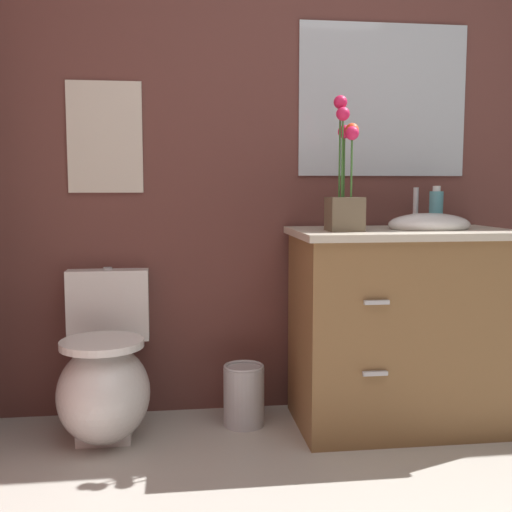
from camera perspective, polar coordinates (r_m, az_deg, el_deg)
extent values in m
cube|color=brown|center=(3.07, 8.68, 9.93)|extent=(4.67, 0.05, 2.50)
ellipsoid|color=white|center=(2.75, -13.52, -11.92)|extent=(0.38, 0.48, 0.40)
cube|color=white|center=(2.83, -13.35, -13.72)|extent=(0.22, 0.26, 0.18)
cube|color=white|center=(2.95, -13.11, -4.27)|extent=(0.36, 0.13, 0.32)
cylinder|color=white|center=(2.67, -13.68, -7.67)|extent=(0.34, 0.34, 0.03)
cylinder|color=#B7B7BC|center=(2.92, -13.19, -1.18)|extent=(0.04, 0.04, 0.02)
cube|color=brown|center=(2.87, 12.81, -6.62)|extent=(0.90, 0.52, 0.84)
cube|color=beige|center=(2.81, 13.02, 2.04)|extent=(0.94, 0.56, 0.03)
ellipsoid|color=white|center=(2.85, 15.30, 2.74)|extent=(0.36, 0.26, 0.10)
cylinder|color=#B7B7BC|center=(2.99, 14.15, 4.28)|extent=(0.02, 0.02, 0.18)
cube|color=#B7B7BC|center=(2.52, 10.78, -4.11)|extent=(0.10, 0.02, 0.02)
cube|color=#B7B7BC|center=(2.58, 10.65, -10.33)|extent=(0.10, 0.02, 0.02)
cube|color=brown|center=(2.66, 7.96, 3.75)|extent=(0.14, 0.14, 0.14)
cylinder|color=#386B2D|center=(2.67, 8.58, 8.20)|extent=(0.01, 0.01, 0.27)
sphere|color=#EA4C23|center=(2.68, 8.63, 11.14)|extent=(0.06, 0.06, 0.06)
cylinder|color=#386B2D|center=(2.70, 7.92, 8.14)|extent=(0.01, 0.01, 0.27)
sphere|color=#E01E51|center=(2.71, 7.96, 11.00)|extent=(0.06, 0.06, 0.06)
cylinder|color=#386B2D|center=(2.66, 7.54, 9.42)|extent=(0.01, 0.01, 0.39)
sphere|color=#E01E51|center=(2.68, 7.60, 13.54)|extent=(0.06, 0.06, 0.06)
cylinder|color=#386B2D|center=(2.64, 7.76, 8.91)|extent=(0.01, 0.01, 0.34)
sphere|color=#E01E51|center=(2.65, 7.82, 12.54)|extent=(0.06, 0.06, 0.06)
cylinder|color=#386B2D|center=(2.63, 8.58, 8.05)|extent=(0.01, 0.01, 0.26)
sphere|color=#E01E51|center=(2.64, 8.63, 10.86)|extent=(0.06, 0.06, 0.06)
cylinder|color=teal|center=(2.96, 15.87, 4.04)|extent=(0.06, 0.06, 0.16)
cylinder|color=silver|center=(2.96, 15.92, 5.85)|extent=(0.03, 0.03, 0.02)
cylinder|color=#B7B7BC|center=(2.86, -1.10, -12.48)|extent=(0.18, 0.18, 0.26)
torus|color=#B7B7BC|center=(2.82, -1.11, -9.89)|extent=(0.18, 0.18, 0.01)
cube|color=beige|center=(2.94, -13.42, 10.34)|extent=(0.33, 0.01, 0.49)
cube|color=#B2BCC6|center=(3.10, 11.34, 13.55)|extent=(0.80, 0.01, 0.70)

